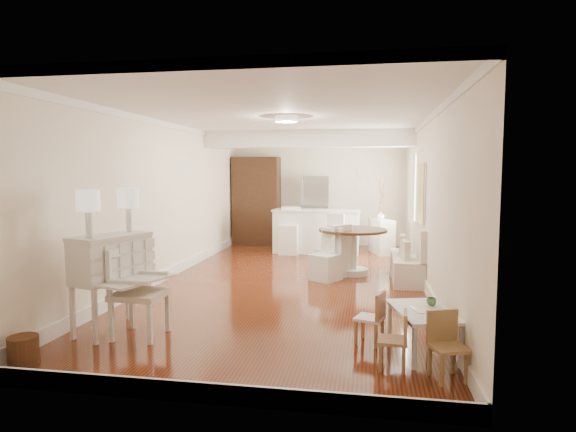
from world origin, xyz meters
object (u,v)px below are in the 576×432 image
(slip_chair_near, at_px, (326,255))
(bar_stool_left, at_px, (289,231))
(bar_stool_right, at_px, (333,237))
(gustavian_armchair, at_px, (140,293))
(secretary_bureau, at_px, (112,283))
(fridge, at_px, (329,212))
(wicker_basket, at_px, (23,351))
(kids_chair_b, at_px, (370,317))
(kids_chair_c, at_px, (448,346))
(breakfast_counter, at_px, (316,231))
(slip_chair_far, at_px, (333,250))
(kids_table, at_px, (423,331))
(dining_table, at_px, (353,252))
(pantry_cabinet, at_px, (257,201))
(sideboard, at_px, (382,237))
(kids_chair_a, at_px, (392,339))

(slip_chair_near, xyz_separation_m, bar_stool_left, (-1.08, 2.58, 0.09))
(bar_stool_right, bearing_deg, gustavian_armchair, -94.03)
(secretary_bureau, relative_size, fridge, 0.66)
(wicker_basket, relative_size, kids_chair_b, 0.48)
(gustavian_armchair, xyz_separation_m, bar_stool_left, (0.79, 5.87, 0.03))
(kids_chair_c, xyz_separation_m, breakfast_counter, (-1.96, 6.77, 0.20))
(kids_chair_c, bearing_deg, slip_chair_far, 88.85)
(kids_chair_b, xyz_separation_m, kids_chair_c, (0.72, -0.83, 0.01))
(wicker_basket, bearing_deg, gustavian_armchair, 52.11)
(kids_table, distance_m, slip_chair_near, 3.53)
(dining_table, xyz_separation_m, breakfast_counter, (-0.93, 2.31, 0.08))
(pantry_cabinet, bearing_deg, dining_table, -52.13)
(secretary_bureau, relative_size, kids_chair_b, 1.95)
(secretary_bureau, xyz_separation_m, dining_table, (2.73, 3.72, -0.16))
(wicker_basket, relative_size, dining_table, 0.23)
(slip_chair_near, bearing_deg, sideboard, 102.33)
(bar_stool_right, bearing_deg, dining_table, -58.59)
(secretary_bureau, height_order, bar_stool_left, secretary_bureau)
(kids_chair_a, distance_m, sideboard, 6.75)
(kids_chair_a, height_order, breakfast_counter, breakfast_counter)
(secretary_bureau, height_order, slip_chair_near, secretary_bureau)
(dining_table, relative_size, fridge, 0.70)
(pantry_cabinet, bearing_deg, gustavian_armchair, -87.55)
(kids_table, height_order, sideboard, sideboard)
(breakfast_counter, height_order, bar_stool_right, breakfast_counter)
(kids_table, bearing_deg, slip_chair_near, 112.00)
(bar_stool_left, xyz_separation_m, bar_stool_right, (1.05, -0.42, -0.06))
(gustavian_armchair, bearing_deg, pantry_cabinet, 3.33)
(gustavian_armchair, xyz_separation_m, slip_chair_far, (1.98, 3.62, -0.04))
(secretary_bureau, height_order, pantry_cabinet, pantry_cabinet)
(secretary_bureau, xyz_separation_m, breakfast_counter, (1.80, 6.03, -0.07))
(bar_stool_right, distance_m, fridge, 1.81)
(secretary_bureau, relative_size, bar_stool_left, 1.07)
(kids_table, xyz_separation_m, kids_chair_b, (-0.56, 0.18, 0.07))
(secretary_bureau, distance_m, slip_chair_far, 4.25)
(bar_stool_right, bearing_deg, wicker_basket, -97.40)
(slip_chair_far, xyz_separation_m, breakfast_counter, (-0.59, 2.52, 0.03))
(wicker_basket, distance_m, dining_table, 5.72)
(wicker_basket, height_order, fridge, fridge)
(wicker_basket, distance_m, kids_table, 4.07)
(secretary_bureau, xyz_separation_m, fridge, (2.00, 7.08, 0.31))
(bar_stool_left, bearing_deg, kids_chair_b, -69.22)
(gustavian_armchair, distance_m, kids_chair_a, 2.90)
(dining_table, relative_size, breakfast_counter, 0.62)
(bar_stool_left, height_order, pantry_cabinet, pantry_cabinet)
(dining_table, xyz_separation_m, sideboard, (0.59, 2.46, -0.03))
(kids_chair_a, bearing_deg, fridge, -167.39)
(kids_chair_b, relative_size, breakfast_counter, 0.29)
(kids_chair_a, xyz_separation_m, bar_stool_right, (-1.01, 5.90, 0.20))
(kids_chair_b, height_order, bar_stool_left, bar_stool_left)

